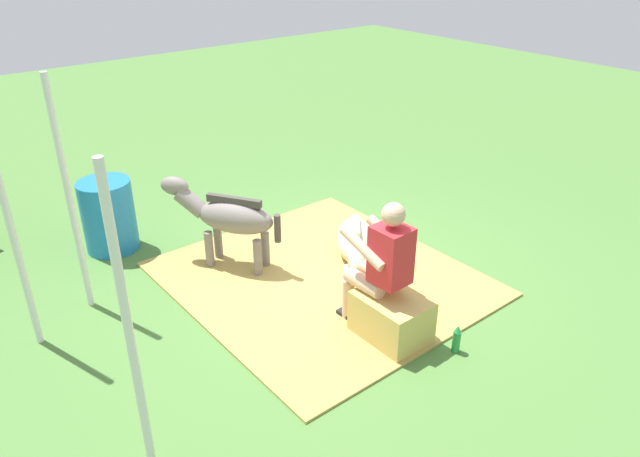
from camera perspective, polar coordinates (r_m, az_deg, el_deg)
ground_plane at (r=6.29m, az=1.03°, el=-4.79°), size 24.00×24.00×0.00m
hay_patch at (r=6.28m, az=0.16°, el=-4.75°), size 2.98×2.73×0.02m
hay_bale at (r=5.41m, az=6.74°, el=-8.33°), size 0.63×0.48×0.42m
person_seated at (r=5.23m, az=5.77°, el=-3.14°), size 0.67×0.42×1.30m
pony_standing at (r=6.33m, az=-8.73°, el=1.09°), size 1.19×0.88×0.95m
pony_lying at (r=6.58m, az=3.36°, el=-1.39°), size 1.19×1.08×0.42m
soda_bottle at (r=5.38m, az=12.77°, el=-10.14°), size 0.07×0.07×0.27m
water_barrel at (r=7.08m, az=-19.33°, el=1.15°), size 0.58×0.58×0.81m
tent_pole_left at (r=3.85m, az=-17.58°, el=-9.37°), size 0.06×0.06×2.24m
tent_pole_right at (r=5.80m, az=-22.56°, el=2.59°), size 0.06×0.06×2.24m
tent_pole_mid at (r=5.44m, az=-27.14°, el=-0.02°), size 0.06×0.06×2.24m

